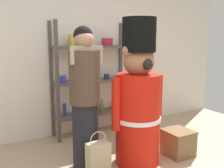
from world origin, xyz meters
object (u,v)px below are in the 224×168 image
(merchandise_shelf, at_px, (92,79))
(display_crate, at_px, (178,143))
(shopping_bag, at_px, (98,159))
(teddy_bear_guard, at_px, (138,101))
(person_shopper, at_px, (85,96))

(merchandise_shelf, bearing_deg, display_crate, -64.80)
(shopping_bag, height_order, display_crate, shopping_bag)
(teddy_bear_guard, xyz_separation_m, display_crate, (0.59, -0.09, -0.61))
(shopping_bag, bearing_deg, teddy_bear_guard, 5.75)
(teddy_bear_guard, distance_m, shopping_bag, 0.81)
(person_shopper, height_order, display_crate, person_shopper)
(person_shopper, relative_size, display_crate, 4.58)
(shopping_bag, bearing_deg, merchandise_shelf, 67.78)
(teddy_bear_guard, bearing_deg, display_crate, -8.61)
(person_shopper, bearing_deg, shopping_bag, -82.72)
(merchandise_shelf, relative_size, person_shopper, 1.07)
(merchandise_shelf, distance_m, person_shopper, 1.18)
(teddy_bear_guard, relative_size, display_crate, 4.85)
(merchandise_shelf, relative_size, shopping_bag, 3.43)
(teddy_bear_guard, xyz_separation_m, person_shopper, (-0.60, 0.21, 0.08))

